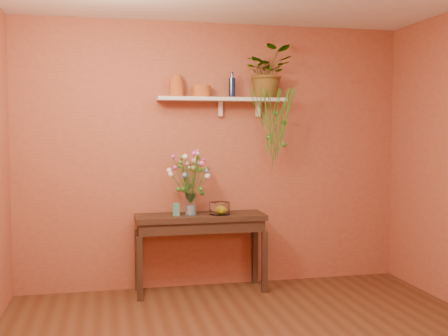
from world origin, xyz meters
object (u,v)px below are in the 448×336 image
sideboard (200,226)px  glass_vase (191,206)px  terracotta_jug (176,86)px  spider_plant (268,72)px  blue_bottle (232,87)px  bouquet (190,171)px  glass_bowl (220,209)px

sideboard → glass_vase: glass_vase is taller
terracotta_jug → spider_plant: 0.95m
blue_bottle → bouquet: size_ratio=0.49×
blue_bottle → spider_plant: bearing=2.3°
terracotta_jug → glass_vase: terracotta_jug is taller
spider_plant → sideboard: bearing=-171.9°
sideboard → blue_bottle: (0.34, 0.09, 1.38)m
terracotta_jug → spider_plant: size_ratio=0.44×
sideboard → glass_vase: bearing=-155.0°
blue_bottle → glass_vase: bearing=-163.1°
spider_plant → glass_vase: size_ratio=2.37×
sideboard → blue_bottle: blue_bottle is taller
blue_bottle → glass_vase: blue_bottle is taller
spider_plant → glass_vase: (-0.83, -0.15, -1.33)m
blue_bottle → spider_plant: size_ratio=0.49×
glass_vase → glass_bowl: 0.29m
glass_vase → bouquet: bearing=85.2°
spider_plant → glass_bowl: size_ratio=2.57×
sideboard → spider_plant: (0.72, 0.10, 1.54)m
glass_vase → terracotta_jug: bearing=123.8°
blue_bottle → sideboard: bearing=-165.7°
sideboard → glass_vase: size_ratio=5.78×
glass_bowl → bouquet: bearing=178.1°
terracotta_jug → glass_bowl: 1.29m
bouquet → terracotta_jug: bearing=126.5°
sideboard → spider_plant: bearing=8.1°
sideboard → bouquet: size_ratio=2.44×
glass_vase → bouquet: bouquet is taller
sideboard → terracotta_jug: bearing=151.6°
glass_bowl → glass_vase: bearing=-179.1°
glass_vase → glass_bowl: (0.29, 0.00, -0.04)m
terracotta_jug → spider_plant: spider_plant is taller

